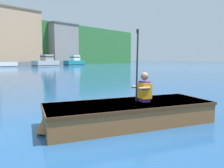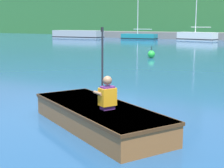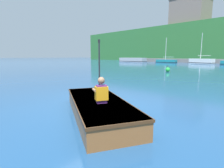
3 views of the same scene
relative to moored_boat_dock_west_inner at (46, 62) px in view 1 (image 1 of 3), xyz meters
name	(u,v)px [view 1 (image 1 of 3)]	position (x,y,z in m)	size (l,w,h in m)	color
ground_plane	(74,125)	(-18.86, -32.80, -0.80)	(300.00, 300.00, 0.00)	navy
waterfront_office_block_center	(12,38)	(0.41, 15.16, 5.38)	(10.35, 9.22, 12.34)	tan
waterfront_apartment_right	(55,45)	(11.59, 14.94, 4.36)	(7.55, 11.35, 10.31)	gray
moored_boat_dock_west_inner	(46,62)	(0.00, 0.00, 0.00)	(5.64, 2.90, 2.19)	#9EA3A8
moored_boat_outer_slip_west	(75,62)	(7.73, 1.62, 0.00)	(5.35, 2.47, 2.18)	#197A84
rowboat_foreground	(127,112)	(-18.06, -33.57, -0.55)	(3.66, 2.64, 0.45)	brown
person_paddler	(144,88)	(-17.72, -33.74, -0.06)	(0.43, 0.43, 1.50)	#592672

